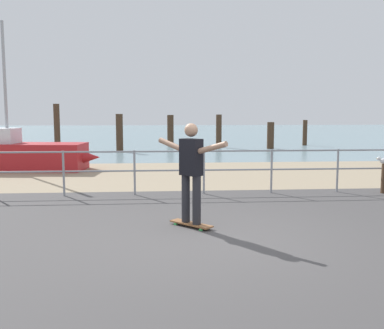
% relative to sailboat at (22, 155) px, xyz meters
% --- Properties ---
extents(ground_plane, '(24.00, 10.00, 0.04)m').
position_rel_sailboat_xyz_m(ground_plane, '(5.25, -9.34, -0.52)').
color(ground_plane, '#474444').
rests_on(ground_plane, ground).
extents(beach_strip, '(24.00, 6.00, 0.04)m').
position_rel_sailboat_xyz_m(beach_strip, '(5.25, -1.34, -0.52)').
color(beach_strip, tan).
rests_on(beach_strip, ground).
extents(sea_surface, '(72.00, 50.00, 0.04)m').
position_rel_sailboat_xyz_m(sea_surface, '(5.25, 26.66, -0.52)').
color(sea_surface, '#75939E').
rests_on(sea_surface, ground).
extents(railing_fence, '(11.26, 0.05, 1.05)m').
position_rel_sailboat_xyz_m(railing_fence, '(4.73, -4.74, 0.18)').
color(railing_fence, gray).
rests_on(railing_fence, ground).
extents(sailboat, '(5.04, 1.87, 4.82)m').
position_rel_sailboat_xyz_m(sailboat, '(0.00, 0.00, 0.00)').
color(sailboat, '#B21E23').
rests_on(sailboat, ground).
extents(skateboard, '(0.70, 0.71, 0.08)m').
position_rel_sailboat_xyz_m(skateboard, '(5.01, -7.71, -0.45)').
color(skateboard, brown).
rests_on(skateboard, ground).
extents(skateboarder, '(1.07, 1.10, 1.65)m').
position_rel_sailboat_xyz_m(skateboarder, '(5.01, -7.71, 0.50)').
color(skateboarder, '#26262B').
rests_on(skateboarder, skateboard).
extents(groyne_post_0, '(0.26, 0.26, 2.29)m').
position_rel_sailboat_xyz_m(groyne_post_0, '(0.03, 5.06, 0.62)').
color(groyne_post_0, '#422D1E').
rests_on(groyne_post_0, ground).
extents(groyne_post_1, '(0.34, 0.34, 1.84)m').
position_rel_sailboat_xyz_m(groyne_post_1, '(2.61, 6.78, 0.40)').
color(groyne_post_1, '#422D1E').
rests_on(groyne_post_1, ground).
extents(groyne_post_2, '(0.37, 0.37, 1.77)m').
position_rel_sailboat_xyz_m(groyne_post_2, '(5.20, 10.53, 0.37)').
color(groyne_post_2, '#422D1E').
rests_on(groyne_post_2, ground).
extents(groyne_post_3, '(0.31, 0.31, 1.80)m').
position_rel_sailboat_xyz_m(groyne_post_3, '(7.78, 8.95, 0.38)').
color(groyne_post_3, '#422D1E').
rests_on(groyne_post_3, ground).
extents(groyne_post_4, '(0.36, 0.36, 1.41)m').
position_rel_sailboat_xyz_m(groyne_post_4, '(10.36, 7.86, 0.19)').
color(groyne_post_4, '#422D1E').
rests_on(groyne_post_4, ground).
extents(groyne_post_5, '(0.26, 0.26, 1.48)m').
position_rel_sailboat_xyz_m(groyne_post_5, '(12.94, 10.03, 0.22)').
color(groyne_post_5, '#422D1E').
rests_on(groyne_post_5, ground).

